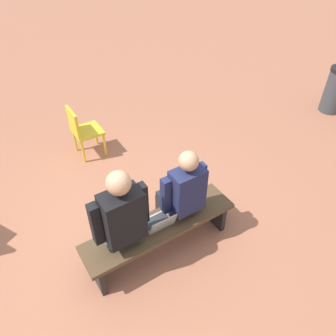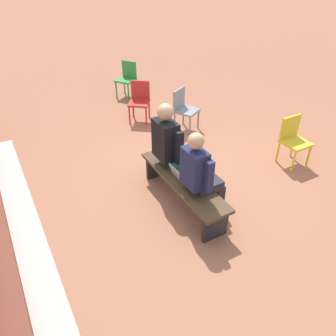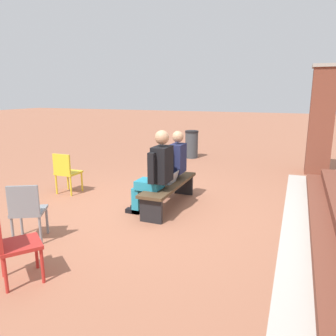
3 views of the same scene
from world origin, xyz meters
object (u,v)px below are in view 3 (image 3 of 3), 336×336
(plastic_chair_near_bench_left, at_px, (11,241))
(litter_bin, at_px, (192,144))
(person_adult, at_px, (156,171))
(plastic_chair_mid_courtyard, at_px, (66,171))
(plastic_chair_far_left, at_px, (27,209))
(laptop, at_px, (170,180))
(bench, at_px, (169,188))
(person_student, at_px, (172,164))

(plastic_chair_near_bench_left, xyz_separation_m, litter_bin, (-7.37, -0.31, -0.05))
(person_adult, xyz_separation_m, plastic_chair_mid_courtyard, (-0.40, -2.16, -0.27))
(plastic_chair_far_left, relative_size, plastic_chair_near_bench_left, 1.00)
(laptop, xyz_separation_m, plastic_chair_far_left, (2.03, -1.30, -0.02))
(person_adult, height_order, litter_bin, person_adult)
(bench, relative_size, plastic_chair_mid_courtyard, 2.14)
(person_adult, distance_m, plastic_chair_mid_courtyard, 2.21)
(person_adult, bearing_deg, bench, 170.53)
(person_adult, distance_m, plastic_chair_far_left, 2.03)
(person_student, relative_size, litter_bin, 1.56)
(person_student, bearing_deg, litter_bin, -167.36)
(laptop, height_order, plastic_chair_far_left, plastic_chair_far_left)
(laptop, height_order, litter_bin, litter_bin)
(person_adult, relative_size, litter_bin, 1.67)
(plastic_chair_mid_courtyard, xyz_separation_m, litter_bin, (-4.53, 1.23, -0.05))
(person_student, xyz_separation_m, person_adult, (0.76, -0.01, 0.04))
(person_student, bearing_deg, person_adult, -0.41)
(plastic_chair_far_left, bearing_deg, plastic_chair_near_bench_left, 35.75)
(plastic_chair_far_left, relative_size, litter_bin, 0.98)
(person_adult, distance_m, litter_bin, 5.03)
(person_adult, xyz_separation_m, plastic_chair_far_left, (1.61, -1.21, -0.27))
(plastic_chair_far_left, bearing_deg, person_student, 152.84)
(person_adult, bearing_deg, litter_bin, -169.32)
(bench, xyz_separation_m, laptop, (0.02, 0.01, 0.15))
(bench, distance_m, person_student, 0.49)
(litter_bin, bearing_deg, plastic_chair_mid_courtyard, -15.20)
(person_student, distance_m, person_adult, 0.76)
(bench, bearing_deg, person_adult, -9.47)
(laptop, bearing_deg, person_student, -166.79)
(person_student, bearing_deg, bench, 11.84)
(plastic_chair_mid_courtyard, bearing_deg, plastic_chair_near_bench_left, 28.56)
(person_adult, bearing_deg, person_student, 179.59)
(person_student, relative_size, laptop, 4.20)
(bench, distance_m, plastic_chair_mid_courtyard, 2.24)
(bench, relative_size, litter_bin, 2.09)
(bench, xyz_separation_m, plastic_chair_near_bench_left, (2.87, -0.69, 0.13))
(plastic_chair_near_bench_left, bearing_deg, laptop, 166.20)
(plastic_chair_far_left, xyz_separation_m, plastic_chair_near_bench_left, (0.82, 0.59, 0.00))
(bench, height_order, litter_bin, litter_bin)
(person_student, height_order, plastic_chair_near_bench_left, person_student)
(bench, bearing_deg, litter_bin, -167.42)
(bench, height_order, plastic_chair_near_bench_left, plastic_chair_near_bench_left)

